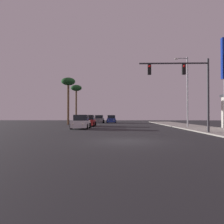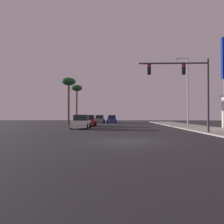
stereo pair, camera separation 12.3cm
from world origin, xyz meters
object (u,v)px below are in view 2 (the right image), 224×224
(traffic_light_mast, at_px, (188,81))
(car_grey, at_px, (100,119))
(palm_tree_mid, at_px, (69,84))
(car_white, at_px, (81,122))
(car_red, at_px, (89,121))
(street_lamp, at_px, (187,88))
(car_blue, at_px, (112,119))
(palm_tree_far, at_px, (77,90))

(traffic_light_mast, bearing_deg, car_grey, 110.52)
(car_grey, bearing_deg, traffic_light_mast, 110.95)
(traffic_light_mast, height_order, palm_tree_mid, palm_tree_mid)
(traffic_light_mast, xyz_separation_m, palm_tree_mid, (-14.89, 18.14, 2.42))
(car_white, xyz_separation_m, car_red, (0.05, 6.23, 0.00))
(street_lamp, relative_size, palm_tree_mid, 1.10)
(car_grey, relative_size, car_white, 1.00)
(car_blue, xyz_separation_m, palm_tree_mid, (-7.22, -9.53, 6.32))
(traffic_light_mast, distance_m, street_lamp, 9.22)
(palm_tree_far, bearing_deg, palm_tree_mid, -86.90)
(palm_tree_mid, bearing_deg, car_grey, 63.94)
(car_grey, xyz_separation_m, street_lamp, (12.86, -18.68, 4.36))
(car_grey, relative_size, street_lamp, 0.48)
(car_grey, xyz_separation_m, car_blue, (2.63, 0.15, 0.00))
(palm_tree_mid, bearing_deg, car_red, -50.21)
(car_red, bearing_deg, palm_tree_mid, -51.01)
(traffic_light_mast, distance_m, palm_tree_mid, 23.59)
(traffic_light_mast, height_order, palm_tree_far, palm_tree_far)
(car_blue, height_order, traffic_light_mast, traffic_light_mast)
(car_white, distance_m, traffic_light_mast, 13.31)
(car_white, xyz_separation_m, palm_tree_far, (-4.71, 21.29, 6.45))
(car_blue, relative_size, palm_tree_mid, 0.53)
(palm_tree_mid, bearing_deg, palm_tree_far, 93.10)
(car_blue, bearing_deg, palm_tree_far, -3.70)
(car_red, distance_m, traffic_light_mast, 17.32)
(car_blue, bearing_deg, car_grey, 3.01)
(car_white, relative_size, palm_tree_mid, 0.53)
(car_grey, xyz_separation_m, palm_tree_far, (-5.13, 0.62, 6.45))
(car_grey, bearing_deg, street_lamp, 124.99)
(car_grey, bearing_deg, palm_tree_mid, 64.38)
(car_white, bearing_deg, street_lamp, -172.86)
(car_blue, distance_m, car_red, 14.90)
(car_grey, bearing_deg, car_red, 88.97)
(car_grey, distance_m, street_lamp, 23.09)
(car_white, distance_m, street_lamp, 14.12)
(street_lamp, xyz_separation_m, palm_tree_far, (-17.99, 19.29, 2.10))
(palm_tree_mid, bearing_deg, car_white, -69.74)
(car_white, relative_size, traffic_light_mast, 0.67)
(palm_tree_far, xyz_separation_m, palm_tree_mid, (0.54, -10.00, -0.13))
(car_red, relative_size, traffic_light_mast, 0.66)
(car_white, distance_m, palm_tree_far, 22.74)
(street_lamp, distance_m, palm_tree_far, 26.46)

